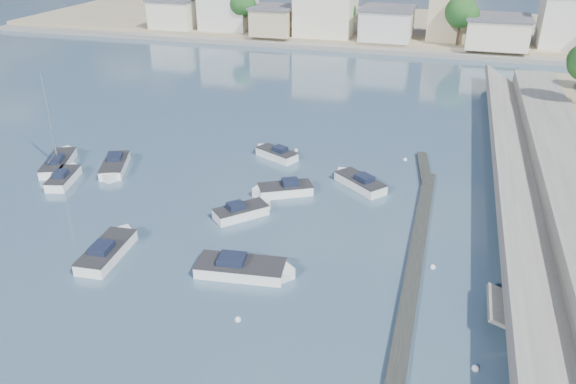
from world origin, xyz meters
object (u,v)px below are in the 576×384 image
object	(u,v)px
motorboat_a	(109,250)
sailboat	(59,162)
motorboat_h	(246,269)
motorboat_g	(114,167)
motorboat_d	(282,190)
motorboat_c	(358,182)
motorboat_b	(244,212)
motorboat_f	(275,154)
motorboat_e	(65,178)

from	to	relation	value
motorboat_a	sailboat	xyz separation A→B (m)	(-12.82, 11.95, 0.04)
motorboat_h	motorboat_a	bearing A→B (deg)	-177.17
motorboat_a	motorboat_h	distance (m)	9.80
motorboat_g	motorboat_d	bearing A→B (deg)	-0.86
motorboat_c	motorboat_h	size ratio (longest dim) A/B	0.75
motorboat_a	motorboat_b	distance (m)	10.41
sailboat	motorboat_a	bearing A→B (deg)	-43.00
motorboat_f	motorboat_g	distance (m)	14.87
motorboat_a	motorboat_g	xyz separation A→B (m)	(-7.33, 12.45, 0.00)
motorboat_g	sailboat	distance (m)	5.51
motorboat_h	sailboat	distance (m)	25.35
motorboat_b	motorboat_g	distance (m)	15.01
motorboat_d	motorboat_f	distance (m)	7.85
motorboat_e	motorboat_c	bearing A→B (deg)	14.44
motorboat_d	sailboat	bearing A→B (deg)	-179.30
motorboat_a	motorboat_c	world-z (taller)	same
motorboat_f	sailboat	xyz separation A→B (m)	(-18.58, -7.55, 0.04)
motorboat_e	motorboat_h	distance (m)	21.81
motorboat_e	motorboat_f	xyz separation A→B (m)	(15.98, 10.33, -0.00)
motorboat_e	sailboat	world-z (taller)	sailboat
motorboat_d	sailboat	world-z (taller)	sailboat
motorboat_g	sailboat	world-z (taller)	sailboat
motorboat_h	motorboat_e	bearing A→B (deg)	156.54
motorboat_e	sailboat	xyz separation A→B (m)	(-2.60, 2.78, 0.04)
motorboat_a	motorboat_c	size ratio (longest dim) A/B	1.19
motorboat_a	motorboat_f	size ratio (longest dim) A/B	1.30
motorboat_b	motorboat_d	xyz separation A→B (m)	(1.76, 4.45, -0.00)
motorboat_a	motorboat_e	distance (m)	13.72
motorboat_c	motorboat_e	world-z (taller)	same
motorboat_g	motorboat_b	bearing A→B (deg)	-18.20
motorboat_d	motorboat_g	world-z (taller)	same
motorboat_b	motorboat_e	bearing A→B (deg)	175.32
motorboat_a	motorboat_e	bearing A→B (deg)	138.10
motorboat_f	sailboat	size ratio (longest dim) A/B	0.50
motorboat_f	motorboat_h	xyz separation A→B (m)	(4.03, -19.02, 0.00)
motorboat_f	motorboat_g	xyz separation A→B (m)	(-13.09, -7.05, 0.00)
motorboat_b	motorboat_a	bearing A→B (deg)	-131.77
motorboat_d	motorboat_h	distance (m)	11.78
motorboat_f	motorboat_g	size ratio (longest dim) A/B	0.79
motorboat_a	motorboat_e	size ratio (longest dim) A/B	1.22
motorboat_a	motorboat_f	distance (m)	20.33
motorboat_c	motorboat_h	distance (m)	15.77
motorboat_c	motorboat_h	world-z (taller)	same
motorboat_a	motorboat_g	world-z (taller)	same
motorboat_a	motorboat_f	bearing A→B (deg)	73.53
motorboat_d	motorboat_g	distance (m)	16.02
motorboat_f	motorboat_c	bearing A→B (deg)	-24.42
motorboat_g	motorboat_h	world-z (taller)	same
motorboat_b	motorboat_e	distance (m)	17.21
motorboat_f	motorboat_h	world-z (taller)	same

